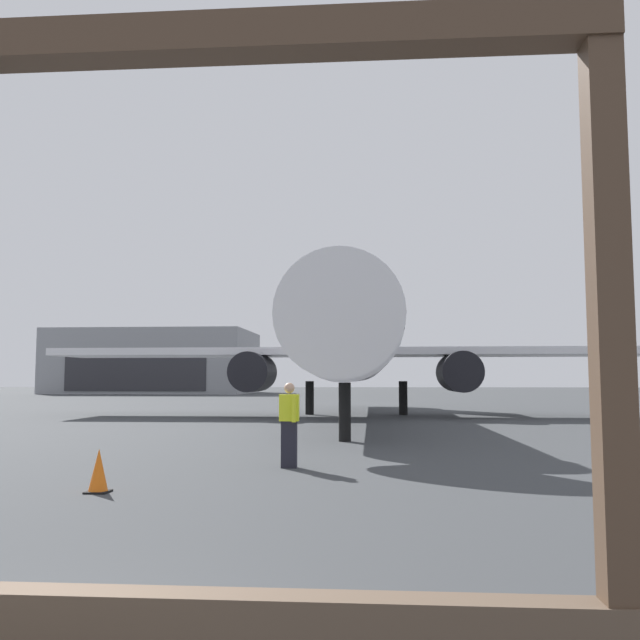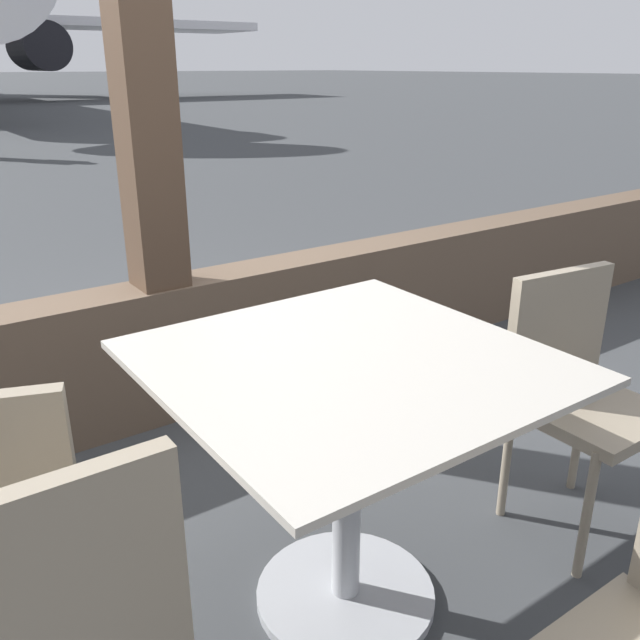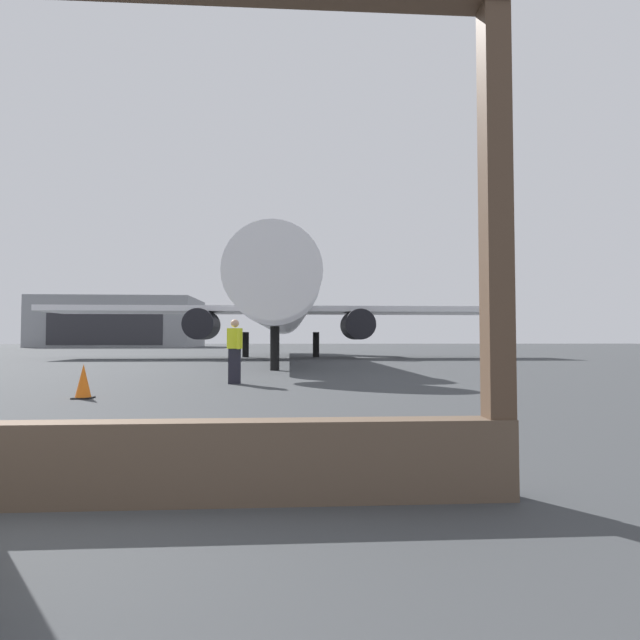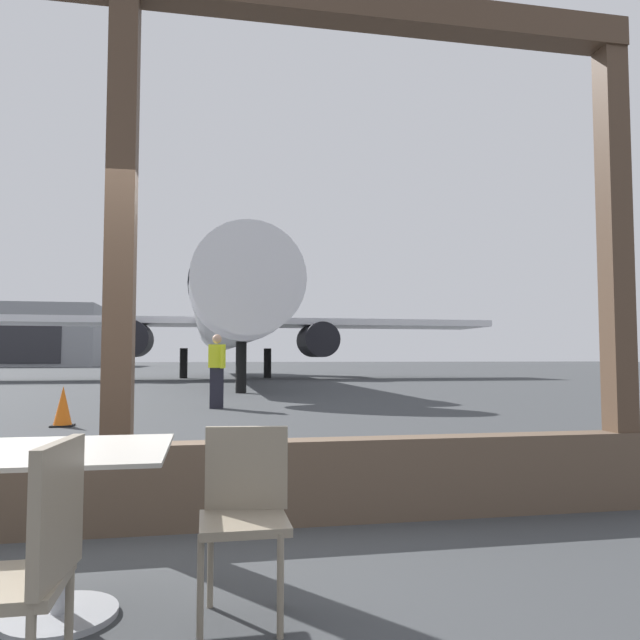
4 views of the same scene
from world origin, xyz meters
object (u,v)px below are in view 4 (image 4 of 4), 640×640
cafe_chair_window_left (245,503)px  airplane (228,315)px  dining_table (62,506)px  cafe_chair_window_right (26,559)px  traffic_cone (63,407)px  ground_crew_worker (217,370)px  distant_hangar (7,336)px

cafe_chair_window_left → airplane: airplane is taller
dining_table → cafe_chair_window_left: bearing=-7.6°
cafe_chair_window_right → traffic_cone: bearing=101.6°
cafe_chair_window_right → traffic_cone: size_ratio=1.32×
dining_table → cafe_chair_window_left: size_ratio=1.11×
airplane → traffic_cone: size_ratio=44.30×
dining_table → cafe_chair_window_left: 0.84m
cafe_chair_window_left → airplane: size_ratio=0.03×
ground_crew_worker → traffic_cone: size_ratio=2.49×
ground_crew_worker → distant_hangar: bearing=110.0°
airplane → distant_hangar: (-27.33, 54.76, 0.60)m
dining_table → distant_hangar: (-25.50, 84.10, 3.52)m
cafe_chair_window_right → distant_hangar: distant_hangar is taller
airplane → ground_crew_worker: size_ratio=17.82×
cafe_chair_window_right → distant_hangar: (-25.59, 84.99, 3.48)m
cafe_chair_window_left → distant_hangar: distant_hangar is taller
cafe_chair_window_right → dining_table: bearing=95.4°
traffic_cone → cafe_chair_window_left: bearing=-72.5°
distant_hangar → cafe_chair_window_right: bearing=-73.2°
dining_table → cafe_chair_window_right: size_ratio=1.03×
traffic_cone → distant_hangar: 79.66m
traffic_cone → airplane: bearing=80.4°
distant_hangar → airplane: bearing=-63.5°
dining_table → cafe_chair_window_right: (0.08, -0.89, 0.04)m
cafe_chair_window_left → cafe_chair_window_right: (-0.75, -0.77, 0.04)m
ground_crew_worker → cafe_chair_window_left: bearing=-90.4°
airplane → ground_crew_worker: bearing=-92.9°
cafe_chair_window_left → distant_hangar: bearing=107.4°
distant_hangar → cafe_chair_window_left: bearing=-72.6°
distant_hangar → dining_table: bearing=-73.1°
cafe_chair_window_right → airplane: airplane is taller
ground_crew_worker → distant_hangar: (-26.41, 72.69, 3.13)m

